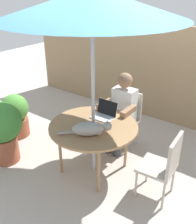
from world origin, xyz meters
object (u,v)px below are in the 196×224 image
Objects in this scene: person_seated at (122,109)px; patio_table at (93,129)px; patio_umbrella at (92,3)px; potted_plant_near_fence at (2,128)px; potted_plant_by_chair at (16,114)px; cat at (91,129)px; chair_occupied at (126,115)px; chair_empty at (165,163)px; laptop at (105,112)px.

patio_table is at bearing -90.00° from person_seated.
patio_umbrella reaches higher than potted_plant_near_fence.
cat is at bearing -5.72° from potted_plant_by_chair.
potted_plant_by_chair is at bearing 129.19° from potted_plant_near_fence.
chair_occupied is 1.00× the size of chair_empty.
chair_empty is 2.59m from potted_plant_by_chair.
laptop is 0.33× the size of potted_plant_near_fence.
cat is at bearing -60.78° from patio_umbrella.
potted_plant_by_chair is (-1.61, -0.03, -0.27)m from patio_table.
patio_umbrella is 7.74× the size of laptop.
patio_table is 0.69m from person_seated.
laptop is (-0.99, 0.23, 0.26)m from chair_empty.
laptop reaches higher than chair_occupied.
person_seated is at bearing 90.00° from patio_table.
potted_plant_near_fence is (-1.16, -1.43, 0.03)m from chair_occupied.
patio_table is at bearing 119.22° from cat.
potted_plant_by_chair is at bearing -168.61° from laptop.
laptop is at bearing -91.98° from chair_occupied.
patio_umbrella reaches higher than chair_empty.
patio_umbrella is at bearing 119.22° from cat.
patio_umbrella is 1.92m from chair_empty.
chair_occupied is 1.09m from cat.
potted_plant_by_chair is (-1.61, -0.88, -0.12)m from chair_occupied.
laptop is (-0.02, -0.56, 0.26)m from chair_occupied.
potted_plant_by_chair is at bearing -178.95° from patio_table.
patio_table is 2.18× the size of cat.
chair_empty is (0.97, 0.06, -1.66)m from patio_umbrella.
potted_plant_near_fence is at bearing -142.55° from laptop.
patio_umbrella is at bearing 0.00° from patio_table.
patio_umbrella is at bearing -86.22° from laptop.
person_seated is at bearing 97.23° from cat.
chair_empty is at bearing 17.24° from cat.
patio_table is 0.99m from chair_empty.
patio_table is 0.31m from laptop.
chair_empty is 0.95× the size of potted_plant_near_fence.
patio_umbrella reaches higher than potted_plant_by_chair.
cat reaches higher than chair_occupied.
laptop reaches higher than potted_plant_near_fence.
chair_occupied is at bearing 90.00° from patio_umbrella.
person_seated is at bearing -90.00° from chair_occupied.
potted_plant_by_chair is at bearing -155.94° from person_seated.
chair_occupied reaches higher than potted_plant_by_chair.
potted_plant_near_fence reaches higher than chair_occupied.
chair_empty is at bearing -12.91° from laptop.
cat reaches higher than patio_table.
chair_empty is at bearing 3.78° from patio_table.
person_seated reaches higher than potted_plant_by_chair.
patio_table is 0.27m from cat.
chair_occupied is at bearing 96.15° from cat.
cat reaches higher than chair_empty.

